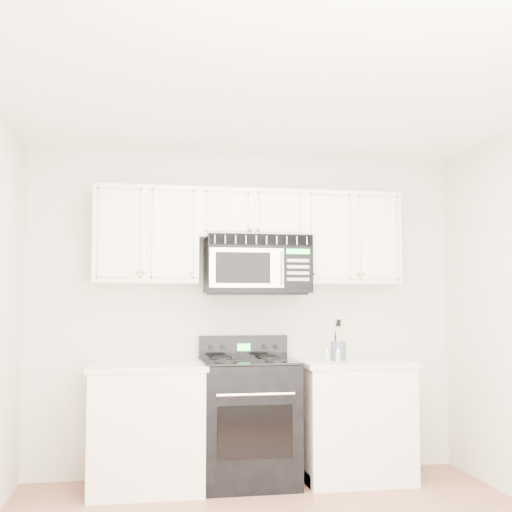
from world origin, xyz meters
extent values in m
cube|color=white|center=(0.00, 0.00, 2.60)|extent=(3.50, 3.50, 0.01)
cube|color=silver|center=(0.00, 1.75, 1.30)|extent=(3.50, 0.01, 2.60)
cube|color=silver|center=(0.00, -1.75, 1.30)|extent=(3.50, 0.01, 2.60)
cube|color=silver|center=(-0.80, 1.44, 0.44)|extent=(0.82, 0.63, 0.88)
cube|color=white|center=(-0.80, 1.44, 0.90)|extent=(0.86, 0.65, 0.04)
cube|color=black|center=(-0.80, 1.48, 0.05)|extent=(0.82, 0.55, 0.10)
cube|color=silver|center=(0.80, 1.44, 0.44)|extent=(0.82, 0.63, 0.88)
cube|color=white|center=(0.80, 1.44, 0.90)|extent=(0.86, 0.65, 0.04)
cube|color=black|center=(0.80, 1.48, 0.05)|extent=(0.82, 0.55, 0.10)
cube|color=black|center=(-0.04, 1.44, 0.46)|extent=(0.72, 0.61, 0.92)
cube|color=black|center=(-0.04, 1.13, 0.45)|extent=(0.55, 0.01, 0.38)
cylinder|color=white|center=(-0.04, 1.11, 0.72)|extent=(0.57, 0.02, 0.02)
cube|color=black|center=(-0.04, 1.44, 0.93)|extent=(0.72, 0.61, 0.02)
cube|color=black|center=(-0.04, 1.71, 1.01)|extent=(0.72, 0.08, 0.19)
cube|color=#1DD636|center=(-0.04, 1.67, 1.01)|extent=(0.10, 0.00, 0.06)
cube|color=silver|center=(-0.82, 1.58, 1.90)|extent=(0.80, 0.33, 0.75)
cube|color=silver|center=(0.82, 1.58, 1.90)|extent=(0.80, 0.33, 0.75)
cube|color=silver|center=(0.00, 1.58, 2.08)|extent=(0.84, 0.33, 0.39)
sphere|color=gold|center=(-0.84, 1.40, 1.60)|extent=(0.03, 0.03, 0.03)
sphere|color=gold|center=(-0.48, 1.40, 1.60)|extent=(0.03, 0.03, 0.03)
sphere|color=gold|center=(0.48, 1.40, 1.60)|extent=(0.03, 0.03, 0.03)
sphere|color=gold|center=(0.84, 1.40, 1.60)|extent=(0.03, 0.03, 0.03)
sphere|color=gold|center=(-0.03, 1.40, 1.94)|extent=(0.03, 0.03, 0.03)
sphere|color=gold|center=(0.03, 1.40, 1.94)|extent=(0.03, 0.03, 0.03)
cylinder|color=#BC000C|center=(-0.02, 1.40, 1.88)|extent=(0.00, 0.00, 0.11)
sphere|color=gold|center=(-0.02, 1.40, 1.82)|extent=(0.04, 0.04, 0.04)
cube|color=black|center=(0.05, 1.55, 1.68)|extent=(0.82, 0.41, 0.45)
cube|color=#B5B2AA|center=(0.05, 1.35, 1.85)|extent=(0.80, 0.01, 0.08)
cube|color=#B9BABE|center=(-0.06, 1.34, 1.64)|extent=(0.57, 0.01, 0.30)
cube|color=black|center=(-0.09, 1.33, 1.64)|extent=(0.42, 0.01, 0.24)
cube|color=black|center=(0.34, 1.34, 1.64)|extent=(0.22, 0.01, 0.30)
cube|color=#1DD636|center=(0.34, 1.33, 1.77)|extent=(0.18, 0.00, 0.04)
cylinder|color=white|center=(0.21, 1.30, 1.64)|extent=(0.02, 0.02, 0.26)
cylinder|color=#515D70|center=(0.68, 1.43, 0.99)|extent=(0.12, 0.12, 0.15)
cylinder|color=tan|center=(0.71, 1.43, 1.07)|extent=(0.01, 0.01, 0.25)
cylinder|color=black|center=(0.66, 1.45, 1.08)|extent=(0.01, 0.01, 0.27)
cylinder|color=tan|center=(0.66, 1.40, 1.09)|extent=(0.01, 0.01, 0.29)
cylinder|color=#B2B1C3|center=(0.56, 1.35, 0.96)|extent=(0.04, 0.04, 0.08)
cylinder|color=white|center=(0.56, 1.35, 1.01)|extent=(0.04, 0.04, 0.02)
cylinder|color=#B2B1C3|center=(0.66, 1.37, 0.96)|extent=(0.04, 0.04, 0.08)
cylinder|color=white|center=(0.66, 1.37, 1.01)|extent=(0.04, 0.04, 0.02)
camera|label=1|loc=(-0.83, -3.46, 1.39)|focal=45.00mm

